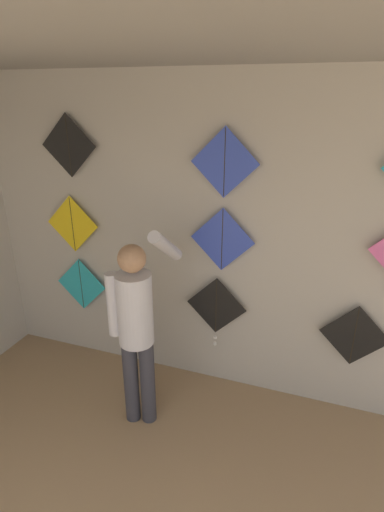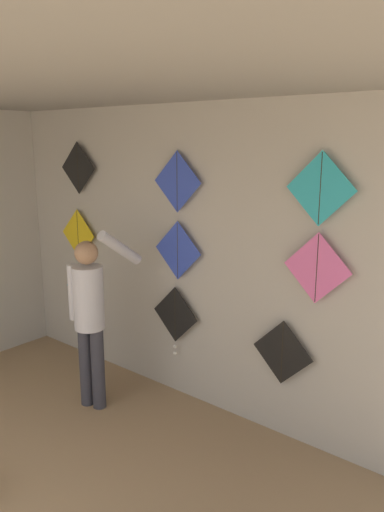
{
  "view_description": "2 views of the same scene",
  "coord_description": "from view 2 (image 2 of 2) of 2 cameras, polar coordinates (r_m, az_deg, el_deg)",
  "views": [
    {
      "loc": [
        0.82,
        0.58,
        2.61
      ],
      "look_at": [
        -0.16,
        3.38,
        1.39
      ],
      "focal_mm": 28.0,
      "sensor_mm": 36.0,
      "label": 1
    },
    {
      "loc": [
        3.0,
        0.22,
        2.48
      ],
      "look_at": [
        0.39,
        3.38,
        1.52
      ],
      "focal_mm": 35.0,
      "sensor_mm": 36.0,
      "label": 2
    }
  ],
  "objects": [
    {
      "name": "kite_7",
      "position": [
        4.54,
        -1.7,
        8.48
      ],
      "size": [
        0.55,
        0.01,
        0.55
      ],
      "color": "blue"
    },
    {
      "name": "kite_3",
      "position": [
        5.7,
        -12.88,
        2.46
      ],
      "size": [
        0.55,
        0.01,
        0.55
      ],
      "color": "yellow"
    },
    {
      "name": "kite_1",
      "position": [
        4.85,
        -1.94,
        -6.98
      ],
      "size": [
        0.55,
        0.04,
        0.69
      ],
      "color": "black"
    },
    {
      "name": "back_panel",
      "position": [
        4.73,
        -1.11,
        -0.02
      ],
      "size": [
        5.4,
        0.06,
        2.8
      ],
      "primitive_type": "cube",
      "color": "#BCB7AD",
      "rests_on": "ground"
    },
    {
      "name": "kite_8",
      "position": [
        3.77,
        14.47,
        7.46
      ],
      "size": [
        0.55,
        0.01,
        0.55
      ],
      "color": "#28B2C6"
    },
    {
      "name": "kite_5",
      "position": [
        3.87,
        14.09,
        -1.37
      ],
      "size": [
        0.55,
        0.01,
        0.55
      ],
      "color": "pink"
    },
    {
      "name": "kite_6",
      "position": [
        5.57,
        -12.9,
        9.78
      ],
      "size": [
        0.55,
        0.01,
        0.55
      ],
      "color": "black"
    },
    {
      "name": "kite_4",
      "position": [
        4.64,
        -1.65,
        0.62
      ],
      "size": [
        0.55,
        0.01,
        0.55
      ],
      "color": "blue"
    },
    {
      "name": "shopkeeper",
      "position": [
        4.69,
        -11.56,
        -5.99
      ],
      "size": [
        0.42,
        0.64,
        1.71
      ],
      "rotation": [
        0.0,
        0.0,
        0.25
      ],
      "color": "#383842",
      "rests_on": "ground"
    },
    {
      "name": "kite_2",
      "position": [
        4.23,
        10.28,
        -10.8
      ],
      "size": [
        0.55,
        0.01,
        0.55
      ],
      "color": "black"
    },
    {
      "name": "kite_0",
      "position": [
        5.83,
        -12.44,
        -3.7
      ],
      "size": [
        0.55,
        0.01,
        0.55
      ],
      "color": "#28B2C6"
    }
  ]
}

